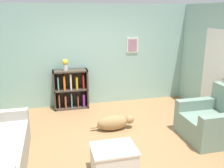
{
  "coord_description": "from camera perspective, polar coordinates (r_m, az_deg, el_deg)",
  "views": [
    {
      "loc": [
        -1.12,
        -4.14,
        2.41
      ],
      "look_at": [
        0.0,
        0.4,
        1.05
      ],
      "focal_mm": 40.0,
      "sensor_mm": 36.0,
      "label": 1
    }
  ],
  "objects": [
    {
      "name": "recliner_chair",
      "position": [
        5.32,
        22.15,
        -7.92
      ],
      "size": [
        1.03,
        1.03,
        0.99
      ],
      "color": "gray",
      "rests_on": "ground_plane"
    },
    {
      "name": "coffee_table",
      "position": [
        3.98,
        0.39,
        -16.93
      ],
      "size": [
        0.67,
        0.53,
        0.44
      ],
      "color": "silver",
      "rests_on": "ground_plane"
    },
    {
      "name": "vase",
      "position": [
        6.28,
        -10.64,
        4.52
      ],
      "size": [
        0.14,
        0.14,
        0.29
      ],
      "color": "silver",
      "rests_on": "bookshelf"
    },
    {
      "name": "ground_plane",
      "position": [
        4.92,
        1.14,
        -13.12
      ],
      "size": [
        14.0,
        14.0,
        0.0
      ],
      "primitive_type": "plane",
      "color": "#997047"
    },
    {
      "name": "wall_back",
      "position": [
        6.58,
        -3.86,
        6.49
      ],
      "size": [
        5.6,
        0.13,
        2.6
      ],
      "color": "#93BCB2",
      "rests_on": "ground_plane"
    },
    {
      "name": "dog",
      "position": [
        5.31,
        0.49,
        -8.77
      ],
      "size": [
        0.95,
        0.29,
        0.32
      ],
      "color": "#9E7A4C",
      "rests_on": "ground_plane"
    },
    {
      "name": "bookshelf",
      "position": [
        6.48,
        -9.39,
        -1.25
      ],
      "size": [
        0.87,
        0.34,
        1.0
      ],
      "color": "#42382D",
      "rests_on": "ground_plane"
    }
  ]
}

